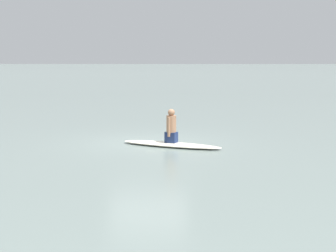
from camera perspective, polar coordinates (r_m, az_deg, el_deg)
name	(u,v)px	position (r m, az deg, el deg)	size (l,w,h in m)	color
ground_plane	(148,143)	(17.10, -2.12, -1.81)	(400.00, 400.00, 0.00)	slate
surfboard	(171,144)	(16.40, 0.35, -1.97)	(3.26, 0.70, 0.13)	silver
person_paddler	(171,127)	(16.32, 0.35, -0.14)	(0.42, 0.44, 1.02)	navy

